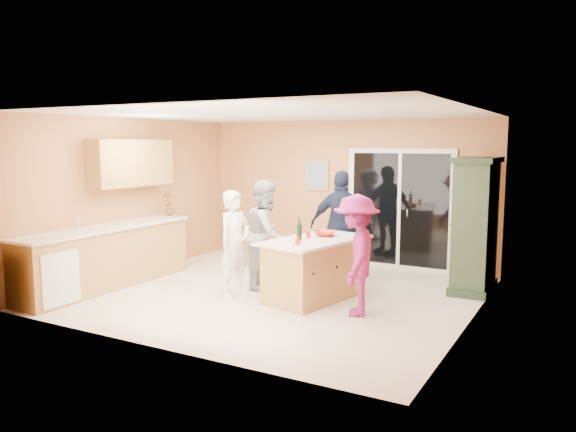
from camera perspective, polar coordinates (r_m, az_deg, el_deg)
The scene contains 22 objects.
floor at distance 8.29m, azimuth -1.25°, elevation -7.92°, with size 5.50×5.50×0.00m, color white.
ceiling at distance 8.01m, azimuth -1.31°, elevation 10.33°, with size 5.50×5.00×0.10m, color silver.
wall_back at distance 10.27m, azimuth 5.77°, elevation 2.40°, with size 5.50×0.10×2.60m, color tan.
wall_front at distance 6.04m, azimuth -13.32°, elevation -1.30°, with size 5.50×0.10×2.60m, color tan.
wall_left at distance 9.72m, azimuth -15.44°, elevation 1.89°, with size 0.10×5.00×2.60m, color tan.
wall_right at distance 7.08m, azimuth 18.32°, elevation -0.21°, with size 0.10×5.00×2.60m, color tan.
left_cabinet_run at distance 8.90m, azimuth -18.58°, elevation -4.18°, with size 0.65×3.05×1.24m.
upper_cabinets at distance 9.42m, azimuth -15.65°, elevation 5.22°, with size 0.35×1.60×0.75m, color #A77741.
sliding_door at distance 9.90m, azimuth 11.26°, elevation 0.65°, with size 1.90×0.07×2.10m.
framed_picture at distance 10.46m, azimuth 2.96°, elevation 4.17°, with size 0.46×0.04×0.56m.
kitchen_island at distance 7.95m, azimuth 2.71°, elevation -5.59°, with size 1.20×1.78×0.86m.
green_hutch at distance 8.71m, azimuth 18.50°, elevation -1.04°, with size 0.57×1.08×1.99m.
woman_white at distance 8.04m, azimuth -5.41°, elevation -2.84°, with size 0.56×0.37×1.53m, color silver.
woman_grey at distance 8.55m, azimuth -2.21°, elevation -1.83°, with size 0.80×0.62×1.64m, color #A1A1A3.
woman_navy at distance 9.06m, azimuth 5.52°, elevation -0.94°, with size 1.03×0.43×1.76m, color #182035.
woman_magenta at distance 7.20m, azimuth 6.94°, elevation -3.98°, with size 1.00×0.58×1.55m, color #851D55.
serving_bowl at distance 8.12m, azimuth 3.79°, elevation -1.78°, with size 0.30×0.30×0.07m, color red.
tulip_vase at distance 9.91m, azimuth -12.05°, elevation 1.29°, with size 0.23×0.16×0.44m, color #B41215.
tumbler_near at distance 7.42m, azimuth 0.95°, elevation -2.55°, with size 0.07×0.07×0.09m, color red.
tumbler_far at distance 7.93m, azimuth 2.06°, elevation -1.90°, with size 0.07×0.07×0.10m, color red.
wine_bottle at distance 7.72m, azimuth 1.16°, elevation -1.64°, with size 0.07×0.07×0.30m.
white_plate at distance 7.74m, azimuth -0.25°, elevation -2.44°, with size 0.19×0.19×0.01m, color silver.
Camera 1 is at (4.03, -6.91, 2.20)m, focal length 35.00 mm.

